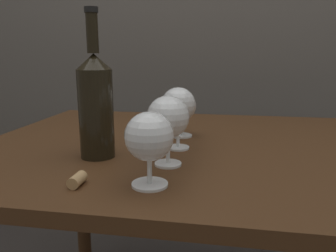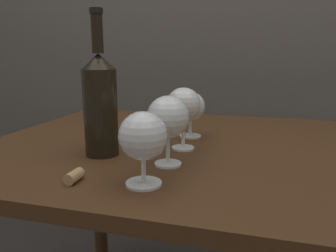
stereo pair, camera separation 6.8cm
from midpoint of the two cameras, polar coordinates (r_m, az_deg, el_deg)
dining_table at (r=0.91m, az=1.54°, el=-9.35°), size 1.12×0.86×0.76m
wine_glass_chardonnay at (r=0.57m, az=-6.75°, el=-2.01°), size 0.09×0.09×0.14m
wine_glass_merlot at (r=0.68m, az=-2.88°, el=1.35°), size 0.09×0.09×0.15m
wine_glass_rose at (r=0.80m, az=-0.62°, el=3.63°), size 0.09×0.09×0.16m
wine_glass_white at (r=0.92m, az=0.32°, el=3.37°), size 0.08×0.08×0.13m
wine_bottle at (r=0.76m, az=-15.16°, el=3.84°), size 0.08×0.08×0.33m
cork at (r=0.63m, az=-18.75°, el=-9.04°), size 0.02×0.04×0.02m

